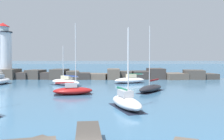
# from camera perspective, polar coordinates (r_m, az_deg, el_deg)

# --- Properties ---
(open_sea_beyond) EXTENTS (400.00, 116.00, 0.01)m
(open_sea_beyond) POSITION_cam_1_polar(r_m,az_deg,el_deg) (118.87, -1.41, 0.55)
(open_sea_beyond) COLOR #2D5B7F
(open_sea_beyond) RESTS_ON ground
(breakwater_jetty) EXTENTS (53.21, 7.18, 2.47)m
(breakwater_jetty) POSITION_cam_1_polar(r_m,az_deg,el_deg) (58.87, -2.02, -1.11)
(breakwater_jetty) COLOR #4C443D
(breakwater_jetty) RESTS_ON ground
(lighthouse) EXTENTS (4.95, 4.95, 13.18)m
(lighthouse) POSITION_cam_1_polar(r_m,az_deg,el_deg) (64.11, -23.55, 3.19)
(lighthouse) COLOR gray
(lighthouse) RESTS_ON ground
(sailboat_moored_0) EXTENTS (6.54, 3.67, 10.82)m
(sailboat_moored_0) POSITION_cam_1_polar(r_m,az_deg,el_deg) (49.47, 4.10, -2.24)
(sailboat_moored_0) COLOR white
(sailboat_moored_0) RESTS_ON ground
(sailboat_moored_1) EXTENTS (6.68, 5.82, 7.29)m
(sailboat_moored_1) POSITION_cam_1_polar(r_m,az_deg,el_deg) (46.64, -10.59, -2.65)
(sailboat_moored_1) COLOR white
(sailboat_moored_1) RESTS_ON ground
(sailboat_moored_3) EXTENTS (5.29, 6.52, 9.77)m
(sailboat_moored_3) POSITION_cam_1_polar(r_m,az_deg,el_deg) (37.93, 8.84, -4.10)
(sailboat_moored_3) COLOR black
(sailboat_moored_3) RESTS_ON ground
(sailboat_moored_6) EXTENTS (3.46, 5.97, 11.18)m
(sailboat_moored_6) POSITION_cam_1_polar(r_m,az_deg,el_deg) (52.01, -24.28, -2.20)
(sailboat_moored_6) COLOR white
(sailboat_moored_6) RESTS_ON ground
(sailboat_moored_7) EXTENTS (5.81, 3.46, 9.89)m
(sailboat_moored_7) POSITION_cam_1_polar(r_m,az_deg,el_deg) (35.19, -8.97, -4.55)
(sailboat_moored_7) COLOR maroon
(sailboat_moored_7) RESTS_ON ground
(sailboat_moored_8) EXTENTS (3.79, 6.66, 8.17)m
(sailboat_moored_8) POSITION_cam_1_polar(r_m,az_deg,el_deg) (25.63, 3.28, -7.23)
(sailboat_moored_8) COLOR silver
(sailboat_moored_8) RESTS_ON ground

